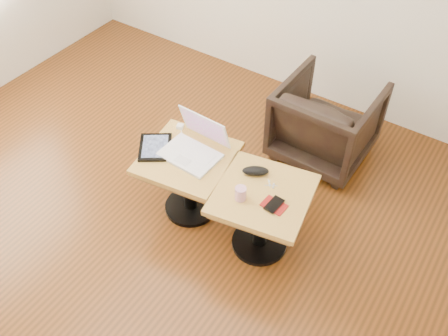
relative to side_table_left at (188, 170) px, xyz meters
The scene contains 11 objects.
room_shell 1.10m from the side_table_left, 101.08° to the right, with size 4.52×4.52×2.71m.
side_table_left is the anchor object (origin of this frame).
side_table_right 0.57m from the side_table_left, ahead, with size 0.66×0.66×0.52m.
laptop 0.19m from the side_table_left, 73.48° to the left, with size 0.38×0.35×0.26m.
tablet 0.27m from the side_table_left, 165.68° to the right, with size 0.32×0.33×0.02m.
charging_adapter 0.32m from the side_table_left, 136.50° to the left, with size 0.04×0.04×0.03m, color white.
glasses_case 0.49m from the side_table_left, 13.37° to the left, with size 0.17×0.07×0.05m, color black.
striped_cup 0.53m from the side_table_left, 13.70° to the right, with size 0.07×0.07×0.09m, color #C74478.
earbuds_tangle 0.60m from the side_table_left, ahead, with size 0.07×0.05×0.01m.
phone_on_sleeve 0.70m from the side_table_left, ahead, with size 0.15×0.13×0.02m.
armchair 1.18m from the side_table_left, 63.54° to the left, with size 0.69×0.71×0.64m, color black.
Camera 1 is at (1.60, -1.29, 2.76)m, focal length 40.00 mm.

